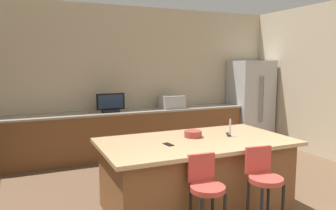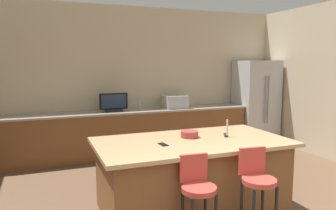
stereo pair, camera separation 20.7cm
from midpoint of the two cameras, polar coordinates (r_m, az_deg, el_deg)
The scene contains 13 objects.
wall_back at distance 6.83m, azimuth -8.10°, elevation 4.39°, with size 7.17×0.12×2.98m, color beige.
counter_back at distance 6.58m, azimuth -7.68°, elevation -4.86°, with size 4.94×0.62×0.90m.
kitchen_island at distance 4.04m, azimuth 3.43°, elevation -12.40°, with size 2.29×1.23×0.93m.
refrigerator at distance 7.76m, azimuth 13.51°, elevation 0.58°, with size 0.88×0.76×1.89m.
microwave at distance 6.80m, azimuth -0.21°, elevation 0.57°, with size 0.48×0.36×0.26m, color #B7BABF.
tv_monitor at distance 6.34m, azimuth -10.95°, elevation 0.25°, with size 0.54×0.16×0.36m.
sink_faucet_back at distance 6.63m, azimuth -6.49°, elevation 0.25°, with size 0.02×0.02×0.24m, color #B2B2B7.
sink_faucet_island at distance 4.13m, azimuth 9.42°, elevation -3.95°, with size 0.02×0.02×0.22m, color #B2B2B7.
bar_stool_left at distance 3.29m, azimuth 4.81°, elevation -15.46°, with size 0.34×0.35×0.95m.
bar_stool_right at distance 3.51m, azimuth 14.76°, elevation -13.71°, with size 0.34×0.35×0.98m.
fruit_bowl at distance 4.05m, azimuth 2.94°, elevation -5.10°, with size 0.22×0.22×0.08m, color #993833.
cell_phone at distance 3.68m, azimuth -1.57°, elevation -6.93°, with size 0.07×0.15×0.01m, color black.
tv_remote at distance 4.20m, azimuth 9.18°, elevation -5.14°, with size 0.04×0.17×0.02m, color black.
Camera 1 is at (-1.94, -1.33, 1.84)m, focal length 34.78 mm.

